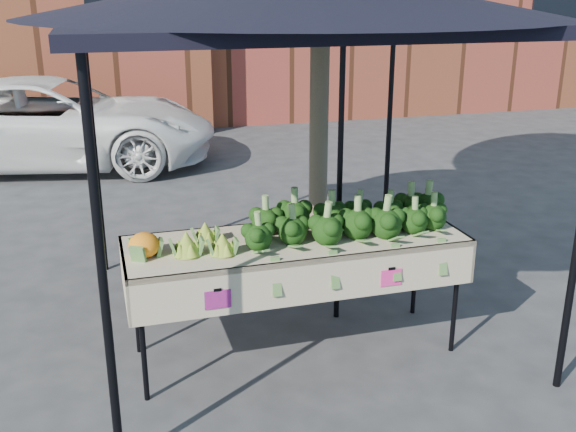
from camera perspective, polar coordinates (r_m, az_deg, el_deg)
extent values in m
plane|color=#2D2D30|center=(5.01, -1.44, -12.04)|extent=(90.00, 90.00, 0.00)
cube|color=#C1AE90|center=(4.89, 0.65, -6.85)|extent=(2.40, 0.81, 0.90)
cube|color=#F22D8C|center=(4.29, -6.02, -7.08)|extent=(0.17, 0.01, 0.12)
cube|color=#E62B86|center=(4.62, 8.79, -5.23)|extent=(0.17, 0.01, 0.12)
ellipsoid|color=black|center=(4.81, 5.05, 0.19)|extent=(1.61, 0.58, 0.27)
ellipsoid|color=#AABC38|center=(4.52, -7.36, -1.54)|extent=(0.44, 0.48, 0.21)
ellipsoid|color=orange|center=(4.46, -12.17, -2.27)|extent=(0.21, 0.21, 0.19)
imported|color=white|center=(10.47, -20.44, 16.75)|extent=(1.72, 2.41, 4.76)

